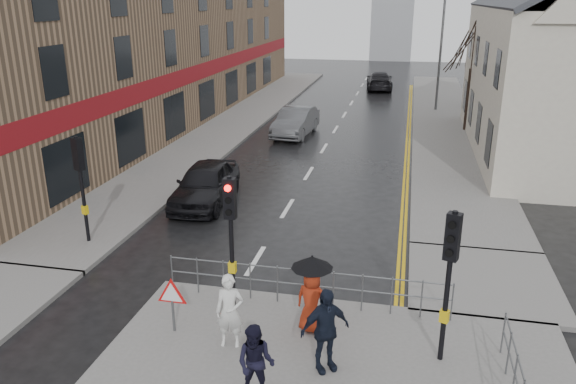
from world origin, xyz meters
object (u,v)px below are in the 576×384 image
at_px(pedestrian_b, 256,363).
at_px(pedestrian_with_umbrella, 312,289).
at_px(car_parked, 205,184).
at_px(car_mid, 296,122).
at_px(pedestrian_a, 230,311).
at_px(pedestrian_d, 325,330).

distance_m(pedestrian_b, pedestrian_with_umbrella, 2.63).
bearing_deg(car_parked, car_mid, 81.45).
bearing_deg(pedestrian_b, pedestrian_with_umbrella, 78.83).
bearing_deg(pedestrian_with_umbrella, pedestrian_a, -149.65).
xyz_separation_m(pedestrian_b, car_mid, (-3.70, 22.04, -0.14)).
distance_m(pedestrian_b, car_parked, 11.51).
bearing_deg(pedestrian_d, car_parked, 87.75).
relative_size(pedestrian_with_umbrella, pedestrian_d, 1.02).
xyz_separation_m(car_parked, car_mid, (1.14, 11.60, 0.00)).
xyz_separation_m(pedestrian_b, pedestrian_d, (1.14, 1.18, 0.14)).
distance_m(pedestrian_with_umbrella, pedestrian_d, 1.46).
height_order(pedestrian_b, car_parked, pedestrian_b).
distance_m(pedestrian_b, car_mid, 22.35).
distance_m(pedestrian_d, car_parked, 11.03).
height_order(pedestrian_a, car_mid, pedestrian_a).
xyz_separation_m(pedestrian_b, car_parked, (-4.85, 10.44, -0.14)).
relative_size(pedestrian_b, pedestrian_with_umbrella, 0.84).
relative_size(pedestrian_a, pedestrian_with_umbrella, 0.91).
bearing_deg(pedestrian_b, pedestrian_a, 125.69).
bearing_deg(pedestrian_d, pedestrian_b, -169.12).
height_order(pedestrian_b, pedestrian_d, pedestrian_d).
bearing_deg(pedestrian_with_umbrella, pedestrian_b, -103.87).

